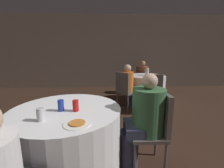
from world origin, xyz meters
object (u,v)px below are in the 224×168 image
table_near (68,139)px  soda_can_silver (40,115)px  chair_near_east (156,124)px  chair_far_southwest (125,88)px  soda_can_blue (61,105)px  person_orange_shirt (129,87)px  person_green_jacket (143,120)px  chair_far_south (152,91)px  table_far (146,88)px  person_floral_shirt (142,77)px  soda_can_red (76,106)px  chair_far_north (142,77)px  bottle_far (147,72)px  pizza_plate_near (77,123)px

table_near → soda_can_silver: 0.55m
chair_near_east → chair_far_southwest: 1.87m
soda_can_blue → person_orange_shirt: bearing=62.1°
table_near → person_green_jacket: person_green_jacket is taller
person_orange_shirt → chair_far_south: bearing=4.7°
chair_far_southwest → table_far: bearing=90.0°
chair_far_south → person_green_jacket: (-0.61, -1.56, 0.05)m
person_green_jacket → person_floral_shirt: (0.81, 3.28, -0.02)m
person_floral_shirt → soda_can_red: size_ratio=9.09×
chair_far_north → person_green_jacket: bearing=83.1°
chair_far_north → bottle_far: bottle_far is taller
chair_near_east → soda_can_red: 0.95m
pizza_plate_near → bottle_far: size_ratio=1.19×
chair_near_east → person_green_jacket: person_green_jacket is taller
person_green_jacket → soda_can_silver: 1.09m
table_far → person_orange_shirt: person_orange_shirt is taller
chair_near_east → soda_can_red: size_ratio=7.59×
chair_far_north → person_floral_shirt: 0.16m
chair_far_south → chair_near_east: bearing=-99.5°
chair_far_south → soda_can_red: (-1.36, -1.62, 0.26)m
person_orange_shirt → person_floral_shirt: bearing=110.6°
person_green_jacket → table_far: bearing=-15.2°
chair_far_southwest → pizza_plate_near: chair_far_southwest is taller
table_near → chair_far_south: bearing=46.2°
table_far → chair_far_southwest: bearing=-137.3°
pizza_plate_near → bottle_far: bearing=63.6°
soda_can_red → soda_can_blue: bearing=175.6°
chair_far_southwest → pizza_plate_near: bearing=-60.4°
person_orange_shirt → pizza_plate_near: size_ratio=4.51×
chair_far_southwest → soda_can_red: chair_far_southwest is taller
person_orange_shirt → bottle_far: size_ratio=5.38×
table_near → chair_near_east: size_ratio=1.33×
soda_can_red → chair_far_southwest: bearing=67.8°
chair_far_south → chair_far_north: same height
table_far → bottle_far: (0.02, -0.01, 0.48)m
table_near → soda_can_blue: bearing=-122.2°
chair_near_east → person_green_jacket: (-0.16, 0.00, 0.05)m
table_far → person_green_jacket: size_ratio=0.92×
chair_far_southwest → chair_far_south: bearing=20.3°
table_far → person_floral_shirt: (0.09, 0.78, 0.20)m
chair_far_south → soda_can_red: chair_far_south is taller
chair_far_south → pizza_plate_near: (-1.29, -1.93, 0.21)m
chair_far_north → bottle_far: 0.99m
soda_can_silver → bottle_far: bearing=57.5°
person_floral_shirt → person_orange_shirt: person_floral_shirt is taller
chair_far_north → table_far: bearing=90.0°
soda_can_blue → soda_can_silver: same height
person_green_jacket → bottle_far: bearing=-15.6°
table_near → bottle_far: bearing=56.9°
table_far → chair_far_north: size_ratio=1.14×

